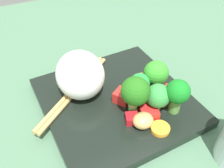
{
  "coord_description": "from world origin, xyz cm",
  "views": [
    {
      "loc": [
        29.52,
        -14.47,
        34.76
      ],
      "look_at": [
        -1.95,
        0.04,
        3.79
      ],
      "focal_mm": 39.91,
      "sensor_mm": 36.0,
      "label": 1
    }
  ],
  "objects_px": {
    "carrot_slice_0": "(146,103)",
    "chopstick_pair": "(74,91)",
    "square_plate": "(116,102)",
    "broccoli_floret_0": "(177,94)",
    "rice_mound": "(80,75)"
  },
  "relations": [
    {
      "from": "rice_mound",
      "to": "chopstick_pair",
      "type": "xyz_separation_m",
      "value": [
        -0.01,
        -0.01,
        -0.04
      ]
    },
    {
      "from": "carrot_slice_0",
      "to": "chopstick_pair",
      "type": "height_order",
      "value": "same"
    },
    {
      "from": "broccoli_floret_0",
      "to": "rice_mound",
      "type": "bearing_deg",
      "value": -130.87
    },
    {
      "from": "rice_mound",
      "to": "broccoli_floret_0",
      "type": "xyz_separation_m",
      "value": [
        0.11,
        0.13,
        -0.0
      ]
    },
    {
      "from": "chopstick_pair",
      "to": "square_plate",
      "type": "bearing_deg",
      "value": 104.68
    },
    {
      "from": "square_plate",
      "to": "chopstick_pair",
      "type": "bearing_deg",
      "value": -126.61
    },
    {
      "from": "broccoli_floret_0",
      "to": "chopstick_pair",
      "type": "bearing_deg",
      "value": -129.64
    },
    {
      "from": "square_plate",
      "to": "carrot_slice_0",
      "type": "relative_size",
      "value": 9.94
    },
    {
      "from": "rice_mound",
      "to": "broccoli_floret_0",
      "type": "bearing_deg",
      "value": 49.13
    },
    {
      "from": "square_plate",
      "to": "chopstick_pair",
      "type": "height_order",
      "value": "chopstick_pair"
    },
    {
      "from": "carrot_slice_0",
      "to": "broccoli_floret_0",
      "type": "bearing_deg",
      "value": 46.93
    },
    {
      "from": "square_plate",
      "to": "rice_mound",
      "type": "relative_size",
      "value": 2.69
    },
    {
      "from": "rice_mound",
      "to": "carrot_slice_0",
      "type": "distance_m",
      "value": 0.13
    },
    {
      "from": "square_plate",
      "to": "carrot_slice_0",
      "type": "bearing_deg",
      "value": 48.97
    },
    {
      "from": "carrot_slice_0",
      "to": "chopstick_pair",
      "type": "xyz_separation_m",
      "value": [
        -0.09,
        -0.11,
        0.0
      ]
    }
  ]
}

